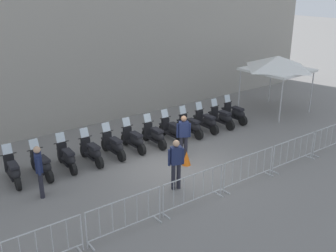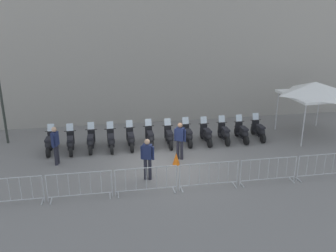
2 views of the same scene
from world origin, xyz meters
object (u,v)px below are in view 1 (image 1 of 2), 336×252
motorcycle_9 (207,122)px  barrier_segment_1 (125,216)px  motorcycle_6 (155,135)px  motorcycle_10 (222,118)px  motorcycle_7 (172,130)px  traffic_cone (187,158)px  motorcycle_1 (42,165)px  officer_near_row_end (39,169)px  barrier_segment_2 (194,190)px  officer_by_barriers (176,162)px  motorcycle_4 (114,146)px  motorcycle_2 (67,158)px  barrier_segment_0 (37,249)px  canopy_tent (278,64)px  motorcycle_0 (13,171)px  barrier_segment_4 (294,152)px  motorcycle_3 (92,152)px  motorcycle_11 (235,113)px  officer_mid_plaza (184,135)px  motorcycle_8 (191,126)px  barrier_segment_3 (249,169)px  barrier_segment_5 (331,137)px  motorcycle_5 (134,140)px

motorcycle_9 → barrier_segment_1: motorcycle_9 is taller
motorcycle_6 → motorcycle_10: bearing=-3.1°
motorcycle_7 → traffic_cone: (-1.15, -2.19, -0.18)m
motorcycle_1 → motorcycle_10: bearing=-3.2°
traffic_cone → officer_near_row_end: bearing=166.7°
barrier_segment_2 → officer_by_barriers: 1.24m
motorcycle_4 → motorcycle_9: same height
motorcycle_2 → barrier_segment_0: size_ratio=0.75×
motorcycle_2 → traffic_cone: motorcycle_2 is taller
motorcycle_6 → canopy_tent: 7.88m
traffic_cone → officer_by_barriers: bearing=-142.8°
motorcycle_2 → traffic_cone: size_ratio=3.14×
motorcycle_0 → barrier_segment_4: (8.52, -5.12, 0.07)m
motorcycle_2 → motorcycle_3: (0.94, -0.12, 0.00)m
motorcycle_0 → motorcycle_11: same height
barrier_segment_2 → motorcycle_9: bearing=42.1°
officer_near_row_end → officer_mid_plaza: 5.42m
motorcycle_11 → officer_mid_plaza: (-4.63, -1.51, 0.53)m
motorcycle_8 → officer_near_row_end: (-7.17, -0.88, 0.53)m
motorcycle_1 → officer_by_barriers: bearing=-49.5°
barrier_segment_0 → barrier_segment_2: bearing=-3.1°
canopy_tent → traffic_cone: bearing=-166.2°
barrier_segment_3 → officer_mid_plaza: size_ratio=1.33×
barrier_segment_5 → officer_mid_plaza: (-5.15, 3.15, 0.45)m
barrier_segment_1 → motorcycle_10: bearing=26.8°
barrier_segment_1 → barrier_segment_2: 2.39m
barrier_segment_1 → officer_mid_plaza: size_ratio=1.33×
motorcycle_9 → officer_near_row_end: bearing=-174.0°
barrier_segment_0 → barrier_segment_4: bearing=-3.1°
officer_near_row_end → canopy_tent: bearing=3.2°
traffic_cone → motorcycle_7: bearing=62.3°
motorcycle_2 → motorcycle_8: size_ratio=1.00×
motorcycle_0 → motorcycle_11: bearing=-3.2°
motorcycle_0 → barrier_segment_3: 7.91m
motorcycle_10 → motorcycle_11: (0.95, 0.05, 0.00)m
motorcycle_11 → barrier_segment_0: motorcycle_11 is taller
motorcycle_4 → motorcycle_3: bearing=179.5°
motorcycle_8 → motorcycle_10: same height
motorcycle_10 → barrier_segment_1: motorcycle_10 is taller
barrier_segment_5 → barrier_segment_2: bearing=176.9°
officer_near_row_end → officer_mid_plaza: same height
motorcycle_9 → canopy_tent: bearing=-1.6°
barrier_segment_2 → officer_mid_plaza: size_ratio=1.33×
motorcycle_5 → officer_by_barriers: 3.56m
barrier_segment_3 → motorcycle_6: bearing=96.0°
motorcycle_0 → officer_near_row_end: officer_near_row_end is taller
motorcycle_6 → officer_by_barriers: (-1.66, -3.30, 0.53)m
officer_by_barriers → traffic_cone: size_ratio=3.15×
motorcycle_0 → motorcycle_5: size_ratio=1.00×
motorcycle_4 → canopy_tent: canopy_tent is taller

